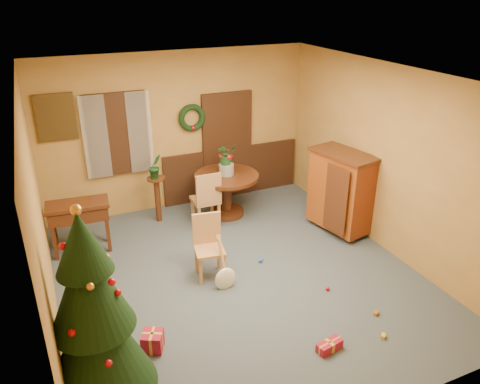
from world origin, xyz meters
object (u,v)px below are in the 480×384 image
dining_table (227,187)px  sideboard (341,190)px  writing_desk (79,215)px  christmas_tree (93,317)px  chair_near (208,244)px

dining_table → sideboard: bearing=-40.7°
dining_table → writing_desk: (-2.60, -0.23, 0.07)m
sideboard → christmas_tree: bearing=-154.1°
dining_table → christmas_tree: bearing=-128.9°
christmas_tree → writing_desk: (0.16, 3.18, -0.44)m
chair_near → sideboard: bearing=8.1°
dining_table → chair_near: 1.95m
dining_table → chair_near: (-0.98, -1.68, -0.05)m
christmas_tree → chair_near: bearing=44.2°
dining_table → writing_desk: bearing=-174.8°
writing_desk → sideboard: (4.14, -1.09, 0.13)m
christmas_tree → dining_table: bearing=51.1°
dining_table → chair_near: bearing=-120.1°
dining_table → sideboard: size_ratio=0.82×
christmas_tree → writing_desk: 3.22m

